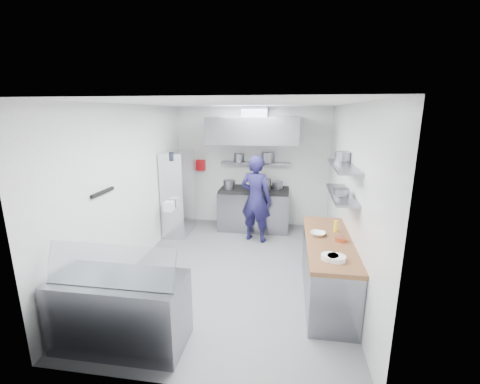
% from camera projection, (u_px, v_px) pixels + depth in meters
% --- Properties ---
extents(floor, '(5.00, 5.00, 0.00)m').
position_uv_depth(floor, '(235.00, 270.00, 5.60)').
color(floor, slate).
rests_on(floor, ground).
extents(ceiling, '(5.00, 5.00, 0.00)m').
position_uv_depth(ceiling, '(234.00, 104.00, 4.92)').
color(ceiling, silver).
rests_on(ceiling, wall_back).
extents(wall_back, '(3.60, 2.80, 0.02)m').
position_uv_depth(wall_back, '(252.00, 167.00, 7.66)').
color(wall_back, white).
rests_on(wall_back, floor).
extents(wall_front, '(3.60, 2.80, 0.02)m').
position_uv_depth(wall_front, '(187.00, 259.00, 2.86)').
color(wall_front, white).
rests_on(wall_front, floor).
extents(wall_left, '(2.80, 5.00, 0.02)m').
position_uv_depth(wall_left, '(132.00, 188.00, 5.53)').
color(wall_left, white).
rests_on(wall_left, floor).
extents(wall_right, '(2.80, 5.00, 0.02)m').
position_uv_depth(wall_right, '(348.00, 196.00, 4.99)').
color(wall_right, white).
rests_on(wall_right, floor).
extents(gas_range, '(1.60, 0.80, 0.90)m').
position_uv_depth(gas_range, '(254.00, 210.00, 7.49)').
color(gas_range, gray).
rests_on(gas_range, floor).
extents(cooktop, '(1.57, 0.78, 0.06)m').
position_uv_depth(cooktop, '(254.00, 190.00, 7.37)').
color(cooktop, black).
rests_on(cooktop, gas_range).
extents(stock_pot_left, '(0.27, 0.27, 0.20)m').
position_uv_depth(stock_pot_left, '(229.00, 184.00, 7.34)').
color(stock_pot_left, slate).
rests_on(stock_pot_left, cooktop).
extents(stock_pot_mid, '(0.32, 0.32, 0.24)m').
position_uv_depth(stock_pot_mid, '(264.00, 184.00, 7.30)').
color(stock_pot_mid, slate).
rests_on(stock_pot_mid, cooktop).
extents(stock_pot_right, '(0.25, 0.25, 0.16)m').
position_uv_depth(stock_pot_right, '(278.00, 185.00, 7.35)').
color(stock_pot_right, slate).
rests_on(stock_pot_right, cooktop).
extents(over_range_shelf, '(1.60, 0.30, 0.04)m').
position_uv_depth(over_range_shelf, '(256.00, 163.00, 7.46)').
color(over_range_shelf, gray).
rests_on(over_range_shelf, wall_back).
extents(shelf_pot_a, '(0.24, 0.24, 0.18)m').
position_uv_depth(shelf_pot_a, '(239.00, 158.00, 7.55)').
color(shelf_pot_a, slate).
rests_on(shelf_pot_a, over_range_shelf).
extents(shelf_pot_b, '(0.31, 0.31, 0.22)m').
position_uv_depth(shelf_pot_b, '(268.00, 157.00, 7.50)').
color(shelf_pot_b, slate).
rests_on(shelf_pot_b, over_range_shelf).
extents(extractor_hood, '(1.90, 1.15, 0.55)m').
position_uv_depth(extractor_hood, '(254.00, 130.00, 6.87)').
color(extractor_hood, gray).
rests_on(extractor_hood, wall_back).
extents(hood_duct, '(0.55, 0.55, 0.24)m').
position_uv_depth(hood_duct, '(255.00, 112.00, 6.99)').
color(hood_duct, slate).
rests_on(hood_duct, extractor_hood).
extents(red_firebox, '(0.22, 0.10, 0.26)m').
position_uv_depth(red_firebox, '(201.00, 165.00, 7.78)').
color(red_firebox, red).
rests_on(red_firebox, wall_back).
extents(chef, '(0.77, 0.61, 1.83)m').
position_uv_depth(chef, '(256.00, 199.00, 6.68)').
color(chef, '#16133B').
rests_on(chef, floor).
extents(wire_rack, '(0.50, 0.90, 1.85)m').
position_uv_depth(wire_rack, '(179.00, 193.00, 7.10)').
color(wire_rack, silver).
rests_on(wire_rack, floor).
extents(rack_bin_a, '(0.17, 0.22, 0.19)m').
position_uv_depth(rack_bin_a, '(169.00, 206.00, 6.56)').
color(rack_bin_a, white).
rests_on(rack_bin_a, wire_rack).
extents(rack_bin_b, '(0.14, 0.18, 0.16)m').
position_uv_depth(rack_bin_b, '(173.00, 179.00, 6.75)').
color(rack_bin_b, yellow).
rests_on(rack_bin_b, wire_rack).
extents(rack_jar, '(0.11, 0.11, 0.18)m').
position_uv_depth(rack_jar, '(172.00, 157.00, 6.47)').
color(rack_jar, black).
rests_on(rack_jar, wire_rack).
extents(knife_strip, '(0.04, 0.55, 0.05)m').
position_uv_depth(knife_strip, '(103.00, 192.00, 4.62)').
color(knife_strip, black).
rests_on(knife_strip, wall_left).
extents(prep_counter_base, '(0.62, 2.00, 0.84)m').
position_uv_depth(prep_counter_base, '(327.00, 270.00, 4.70)').
color(prep_counter_base, gray).
rests_on(prep_counter_base, floor).
extents(prep_counter_top, '(0.65, 2.04, 0.06)m').
position_uv_depth(prep_counter_top, '(329.00, 242.00, 4.59)').
color(prep_counter_top, brown).
rests_on(prep_counter_top, prep_counter_base).
extents(plate_stack_a, '(0.22, 0.22, 0.06)m').
position_uv_depth(plate_stack_a, '(330.00, 257.00, 3.97)').
color(plate_stack_a, white).
rests_on(plate_stack_a, prep_counter_top).
extents(plate_stack_b, '(0.23, 0.23, 0.06)m').
position_uv_depth(plate_stack_b, '(336.00, 258.00, 3.94)').
color(plate_stack_b, white).
rests_on(plate_stack_b, prep_counter_top).
extents(copper_pan, '(0.16, 0.16, 0.06)m').
position_uv_depth(copper_pan, '(341.00, 239.00, 4.53)').
color(copper_pan, '#DA683D').
rests_on(copper_pan, prep_counter_top).
extents(squeeze_bottle, '(0.06, 0.06, 0.18)m').
position_uv_depth(squeeze_bottle, '(336.00, 226.00, 4.87)').
color(squeeze_bottle, yellow).
rests_on(squeeze_bottle, prep_counter_top).
extents(mixing_bowl, '(0.26, 0.26, 0.05)m').
position_uv_depth(mixing_bowl, '(318.00, 234.00, 4.74)').
color(mixing_bowl, white).
rests_on(mixing_bowl, prep_counter_top).
extents(wall_shelf_lower, '(0.30, 1.30, 0.04)m').
position_uv_depth(wall_shelf_lower, '(341.00, 194.00, 4.70)').
color(wall_shelf_lower, gray).
rests_on(wall_shelf_lower, wall_right).
extents(wall_shelf_upper, '(0.30, 1.30, 0.04)m').
position_uv_depth(wall_shelf_upper, '(343.00, 166.00, 4.60)').
color(wall_shelf_upper, gray).
rests_on(wall_shelf_upper, wall_right).
extents(shelf_pot_c, '(0.21, 0.21, 0.10)m').
position_uv_depth(shelf_pot_c, '(341.00, 192.00, 4.55)').
color(shelf_pot_c, slate).
rests_on(shelf_pot_c, wall_shelf_lower).
extents(shelf_pot_d, '(0.26, 0.26, 0.14)m').
position_uv_depth(shelf_pot_d, '(343.00, 156.00, 4.96)').
color(shelf_pot_d, slate).
rests_on(shelf_pot_d, wall_shelf_upper).
extents(display_case, '(1.50, 0.70, 0.85)m').
position_uv_depth(display_case, '(121.00, 311.00, 3.73)').
color(display_case, gray).
rests_on(display_case, floor).
extents(display_glass, '(1.47, 0.19, 0.42)m').
position_uv_depth(display_glass, '(110.00, 265.00, 3.46)').
color(display_glass, silver).
rests_on(display_glass, display_case).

